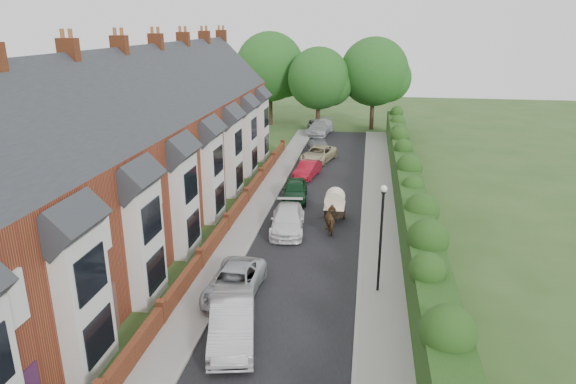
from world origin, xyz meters
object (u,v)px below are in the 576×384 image
(car_green, at_px, (295,190))
(horse_cart, at_px, (335,203))
(car_silver_a, at_px, (232,322))
(car_black, at_px, (316,127))
(car_red, at_px, (307,169))
(horse, at_px, (332,221))
(car_silver_b, at_px, (234,283))
(car_grey, at_px, (319,147))
(car_beige, at_px, (318,154))
(lamppost, at_px, (381,226))
(car_white, at_px, (288,220))

(car_green, relative_size, horse_cart, 1.46)
(car_silver_a, distance_m, car_black, 39.21)
(horse_cart, bearing_deg, car_red, 106.84)
(car_green, height_order, horse, horse)
(car_silver_b, height_order, car_grey, car_grey)
(car_silver_b, xyz_separation_m, horse, (3.81, 7.94, 0.11))
(car_beige, bearing_deg, horse, -67.46)
(car_silver_b, height_order, car_green, car_green)
(car_silver_a, bearing_deg, car_grey, 76.80)
(car_green, xyz_separation_m, horse_cart, (3.00, -3.61, 0.47))
(car_silver_b, height_order, horse_cart, horse_cart)
(car_red, xyz_separation_m, car_black, (-1.02, 16.80, 0.14))
(car_black, xyz_separation_m, horse, (3.81, -27.94, -0.03))
(car_green, bearing_deg, lamppost, -70.84)
(car_beige, height_order, horse_cart, horse_cart)
(car_silver_a, xyz_separation_m, horse, (3.02, 11.26, -0.03))
(lamppost, relative_size, car_beige, 1.08)
(car_white, relative_size, car_black, 1.03)
(car_white, relative_size, car_green, 1.13)
(car_red, xyz_separation_m, horse, (2.79, -11.14, 0.12))
(car_grey, relative_size, horse, 2.56)
(car_red, height_order, car_grey, car_grey)
(lamppost, xyz_separation_m, car_red, (-5.38, 17.80, -2.66))
(lamppost, relative_size, car_grey, 1.13)
(car_black, bearing_deg, car_beige, -94.67)
(car_beige, bearing_deg, car_black, 110.73)
(car_silver_b, relative_size, horse, 2.61)
(horse, bearing_deg, car_red, -91.91)
(horse, relative_size, horse_cart, 0.62)
(car_black, bearing_deg, car_red, -97.92)
(car_silver_a, height_order, car_grey, car_silver_a)
(lamppost, relative_size, horse_cart, 1.81)
(car_green, bearing_deg, car_silver_a, -95.52)
(car_white, relative_size, car_red, 1.22)
(car_silver_a, distance_m, car_green, 16.80)
(car_green, bearing_deg, car_beige, 81.33)
(car_white, bearing_deg, car_black, 87.07)
(horse, bearing_deg, car_black, -98.20)
(car_red, bearing_deg, car_grey, 98.98)
(car_beige, xyz_separation_m, car_black, (-1.40, 11.87, 0.11))
(car_silver_a, xyz_separation_m, car_silver_b, (-0.79, 3.32, -0.13))
(car_black, height_order, horse, car_black)
(lamppost, height_order, car_silver_a, lamppost)
(car_silver_a, relative_size, horse_cart, 1.66)
(horse_cart, bearing_deg, car_beige, 99.68)
(car_silver_a, xyz_separation_m, car_beige, (0.61, 27.33, -0.12))
(lamppost, xyz_separation_m, car_black, (-6.40, 34.60, -2.52))
(car_silver_b, distance_m, car_beige, 24.05)
(car_white, distance_m, car_green, 5.61)
(car_grey, height_order, horse_cart, horse_cart)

